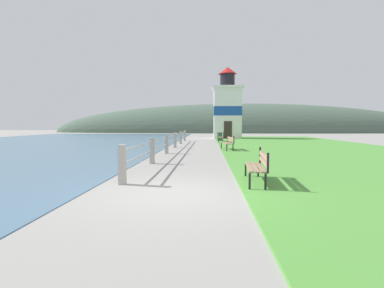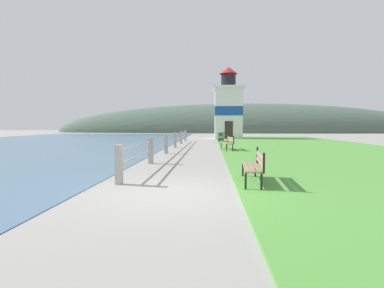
{
  "view_description": "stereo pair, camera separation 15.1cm",
  "coord_description": "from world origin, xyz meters",
  "views": [
    {
      "loc": [
        0.8,
        -6.84,
        1.6
      ],
      "look_at": [
        -0.28,
        13.27,
        0.3
      ],
      "focal_mm": 28.0,
      "sensor_mm": 36.0,
      "label": 1
    },
    {
      "loc": [
        0.95,
        -6.84,
        1.6
      ],
      "look_at": [
        -0.28,
        13.27,
        0.3
      ],
      "focal_mm": 28.0,
      "sensor_mm": 36.0,
      "label": 2
    }
  ],
  "objects": [
    {
      "name": "trash_bin",
      "position": [
        1.91,
        22.24,
        0.42
      ],
      "size": [
        0.54,
        0.54,
        0.84
      ],
      "color": "#2D5138",
      "rests_on": "ground_plane"
    },
    {
      "name": "lighthouse",
      "position": [
        3.01,
        28.31,
        3.48
      ],
      "size": [
        3.55,
        3.55,
        8.26
      ],
      "color": "white",
      "rests_on": "ground_plane"
    },
    {
      "name": "grass_verge",
      "position": [
        7.6,
        13.22,
        0.03
      ],
      "size": [
        12.0,
        39.67,
        0.06
      ],
      "color": "#4C8E38",
      "rests_on": "ground_plane"
    },
    {
      "name": "distant_hillside",
      "position": [
        8.0,
        56.45,
        0.0
      ],
      "size": [
        80.0,
        16.0,
        12.0
      ],
      "color": "#475B4C",
      "rests_on": "ground_plane"
    },
    {
      "name": "seawall_railing",
      "position": [
        -1.5,
        11.74,
        0.61
      ],
      "size": [
        0.18,
        21.66,
        1.07
      ],
      "color": "#A8A399",
      "rests_on": "ground_plane"
    },
    {
      "name": "park_bench_midway",
      "position": [
        2.05,
        11.66,
        0.54
      ],
      "size": [
        0.71,
        1.95,
        0.94
      ],
      "rotation": [
        0.0,
        0.0,
        3.27
      ],
      "color": "#846B51",
      "rests_on": "ground_plane"
    },
    {
      "name": "park_bench_far",
      "position": [
        2.03,
        20.15,
        0.54
      ],
      "size": [
        0.56,
        1.86,
        0.94
      ],
      "rotation": [
        0.0,
        0.0,
        3.09
      ],
      "color": "#846B51",
      "rests_on": "ground_plane"
    },
    {
      "name": "park_bench_near",
      "position": [
        2.14,
        1.19,
        0.54
      ],
      "size": [
        0.61,
        1.93,
        0.94
      ],
      "rotation": [
        0.0,
        0.0,
        3.07
      ],
      "color": "#846B51",
      "rests_on": "ground_plane"
    },
    {
      "name": "ground_plane",
      "position": [
        0.0,
        0.0,
        0.0
      ],
      "size": [
        160.0,
        160.0,
        0.0
      ],
      "primitive_type": "plane",
      "color": "gray"
    }
  ]
}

